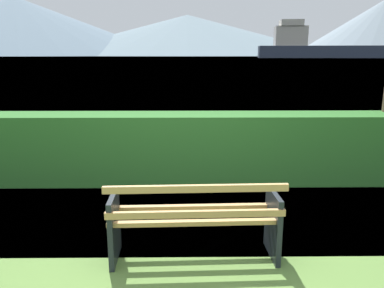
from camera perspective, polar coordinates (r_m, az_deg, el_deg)
The scene contains 6 objects.
ground_plane at distance 4.11m, azimuth 0.33°, elevation -16.12°, with size 1400.00×1400.00×0.00m, color #567A38.
water_surface at distance 313.56m, azimuth -0.66°, elevation 12.74°, with size 620.00×620.00×0.00m, color #7A99A8.
park_bench at distance 3.87m, azimuth 0.39°, elevation -11.05°, with size 1.69×0.63×0.87m.
hedge_row at distance 6.17m, azimuth -0.05°, elevation -0.58°, with size 9.23×0.71×1.10m, color #2D6B28.
cargo_ship_large at distance 228.66m, azimuth 19.98°, elevation 13.24°, with size 94.31×23.70×19.92m.
distant_hills at distance 580.72m, azimuth -4.94°, elevation 16.43°, with size 882.36×468.68×84.89m.
Camera 1 is at (-0.06, -3.59, 2.01)m, focal length 36.18 mm.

